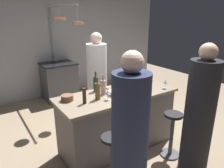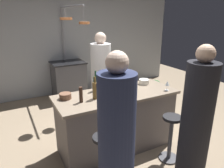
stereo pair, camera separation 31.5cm
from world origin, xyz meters
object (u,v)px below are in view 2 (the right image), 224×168
(cutting_board, at_px, (118,88))
(pepper_mill, at_px, (81,95))
(bar_stool_left, at_px, (104,159))
(mixing_bowl_wooden, at_px, (65,96))
(chef, at_px, (101,83))
(wine_bottle_amber, at_px, (95,90))
(mixing_bowl_ceramic, at_px, (144,82))
(guest_right, at_px, (196,122))
(bar_stool_right, at_px, (171,136))
(wine_bottle_white, at_px, (133,88))
(mixing_bowl_steel, at_px, (114,93))
(guest_left, at_px, (116,144))
(wine_bottle_rose, at_px, (102,87))
(wine_bottle_green, at_px, (96,83))
(stove_range, at_px, (69,79))
(wine_bottle_dark, at_px, (131,85))
(potted_plant, at_px, (154,89))
(wine_glass_near_right_guest, at_px, (105,92))
(wine_glass_near_left_guest, at_px, (167,84))

(cutting_board, xyz_separation_m, pepper_mill, (-0.69, -0.25, 0.10))
(bar_stool_left, xyz_separation_m, mixing_bowl_wooden, (-0.20, 0.77, 0.56))
(chef, relative_size, cutting_board, 5.33)
(wine_bottle_amber, distance_m, mixing_bowl_ceramic, 0.99)
(chef, height_order, guest_right, chef)
(bar_stool_right, relative_size, mixing_bowl_ceramic, 4.13)
(wine_bottle_white, distance_m, mixing_bowl_steel, 0.28)
(guest_left, relative_size, mixing_bowl_ceramic, 10.37)
(wine_bottle_rose, bearing_deg, wine_bottle_green, 96.45)
(chef, height_order, guest_left, guest_left)
(mixing_bowl_ceramic, xyz_separation_m, mixing_bowl_steel, (-0.67, -0.20, -0.01))
(mixing_bowl_steel, bearing_deg, bar_stool_left, -127.69)
(stove_range, relative_size, wine_bottle_dark, 2.89)
(stove_range, distance_m, mixing_bowl_steel, 2.53)
(potted_plant, bearing_deg, wine_bottle_amber, -149.03)
(wine_bottle_amber, height_order, wine_bottle_rose, wine_bottle_amber)
(wine_bottle_green, xyz_separation_m, mixing_bowl_ceramic, (0.83, -0.08, -0.08))
(stove_range, xyz_separation_m, wine_bottle_white, (0.14, -2.66, 0.58))
(bar_stool_right, relative_size, wine_bottle_dark, 2.21)
(wine_glass_near_right_guest, bearing_deg, guest_right, -48.27)
(guest_left, height_order, wine_bottle_amber, guest_left)
(wine_bottle_white, bearing_deg, potted_plant, 41.90)
(stove_range, height_order, wine_bottle_white, wine_bottle_white)
(wine_bottle_green, bearing_deg, mixing_bowl_steel, -60.59)
(wine_glass_near_right_guest, distance_m, mixing_bowl_ceramic, 0.92)
(chef, distance_m, wine_bottle_dark, 0.96)
(chef, bearing_deg, wine_bottle_rose, -114.15)
(chef, bearing_deg, mixing_bowl_wooden, -140.84)
(wine_bottle_amber, height_order, wine_bottle_green, wine_bottle_amber)
(guest_right, height_order, wine_bottle_green, guest_right)
(pepper_mill, height_order, wine_bottle_dark, wine_bottle_dark)
(stove_range, distance_m, mixing_bowl_ceramic, 2.41)
(wine_bottle_dark, distance_m, wine_bottle_rose, 0.43)
(stove_range, bearing_deg, wine_glass_near_left_guest, -74.87)
(wine_bottle_white, xyz_separation_m, wine_bottle_amber, (-0.49, 0.17, -0.00))
(potted_plant, bearing_deg, stove_range, 144.01)
(wine_bottle_amber, distance_m, wine_glass_near_left_guest, 1.11)
(mixing_bowl_ceramic, relative_size, mixing_bowl_steel, 0.80)
(wine_glass_near_right_guest, bearing_deg, bar_stool_right, -32.07)
(guest_right, distance_m, wine_bottle_amber, 1.32)
(wine_bottle_green, distance_m, mixing_bowl_ceramic, 0.84)
(wine_bottle_rose, bearing_deg, pepper_mill, -159.83)
(wine_bottle_green, xyz_separation_m, mixing_bowl_wooden, (-0.50, -0.10, -0.08))
(mixing_bowl_steel, bearing_deg, wine_bottle_green, 119.41)
(chef, xyz_separation_m, guest_right, (0.37, -1.86, -0.00))
(wine_glass_near_left_guest, bearing_deg, wine_bottle_white, 176.18)
(wine_bottle_amber, xyz_separation_m, wine_glass_near_left_guest, (1.09, -0.21, -0.02))
(chef, height_order, cutting_board, chef)
(wine_bottle_green, bearing_deg, wine_bottle_amber, -115.36)
(guest_left, distance_m, wine_bottle_dark, 1.18)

